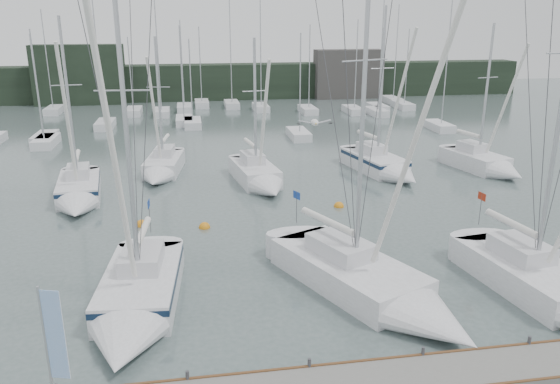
{
  "coord_description": "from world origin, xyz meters",
  "views": [
    {
      "loc": [
        -5.53,
        -19.17,
        11.47
      ],
      "look_at": [
        -1.47,
        5.0,
        3.61
      ],
      "focal_mm": 35.0,
      "sensor_mm": 36.0,
      "label": 1
    }
  ],
  "objects": [
    {
      "name": "ground",
      "position": [
        0.0,
        0.0,
        0.0
      ],
      "size": [
        160.0,
        160.0,
        0.0
      ],
      "primitive_type": "plane",
      "color": "#4B5B59",
      "rests_on": "ground"
    },
    {
      "name": "dock",
      "position": [
        0.0,
        -5.0,
        0.2
      ],
      "size": [
        24.0,
        2.0,
        0.4
      ],
      "primitive_type": "cube",
      "color": "slate",
      "rests_on": "ground"
    },
    {
      "name": "far_treeline",
      "position": [
        0.0,
        62.0,
        2.5
      ],
      "size": [
        90.0,
        4.0,
        5.0
      ],
      "primitive_type": "cube",
      "color": "black",
      "rests_on": "ground"
    },
    {
      "name": "far_building_left",
      "position": [
        -20.0,
        60.0,
        4.0
      ],
      "size": [
        12.0,
        3.0,
        8.0
      ],
      "primitive_type": "cube",
      "color": "black",
      "rests_on": "ground"
    },
    {
      "name": "far_building_right",
      "position": [
        18.0,
        60.0,
        3.5
      ],
      "size": [
        10.0,
        3.0,
        7.0
      ],
      "primitive_type": "cube",
      "color": "#3B3836",
      "rests_on": "ground"
    },
    {
      "name": "mast_forest",
      "position": [
        -0.28,
        45.29,
        0.47
      ],
      "size": [
        48.79,
        26.49,
        14.48
      ],
      "color": "silver",
      "rests_on": "ground"
    },
    {
      "name": "sailboat_near_left",
      "position": [
        -8.01,
        0.69,
        0.62
      ],
      "size": [
        3.72,
        9.59,
        15.02
      ],
      "rotation": [
        0.0,
        0.0,
        -0.08
      ],
      "color": "silver",
      "rests_on": "ground"
    },
    {
      "name": "sailboat_near_center",
      "position": [
        2.12,
        0.09,
        0.58
      ],
      "size": [
        7.45,
        11.13,
        16.83
      ],
      "rotation": [
        0.0,
        0.0,
        0.43
      ],
      "color": "silver",
      "rests_on": "ground"
    },
    {
      "name": "sailboat_mid_a",
      "position": [
        -12.84,
        15.94,
        0.63
      ],
      "size": [
        3.59,
        8.5,
        12.41
      ],
      "rotation": [
        0.0,
        0.0,
        0.12
      ],
      "color": "silver",
      "rests_on": "ground"
    },
    {
      "name": "sailboat_mid_b",
      "position": [
        -7.81,
        21.36,
        0.55
      ],
      "size": [
        3.45,
        7.91,
        10.96
      ],
      "rotation": [
        0.0,
        0.0,
        -0.13
      ],
      "color": "silver",
      "rests_on": "ground"
    },
    {
      "name": "sailboat_mid_c",
      "position": [
        -0.77,
        17.59,
        0.6
      ],
      "size": [
        3.71,
        8.27,
        10.97
      ],
      "rotation": [
        0.0,
        0.0,
        0.15
      ],
      "color": "silver",
      "rests_on": "ground"
    },
    {
      "name": "sailboat_mid_d",
      "position": [
        8.99,
        19.04,
        0.64
      ],
      "size": [
        4.53,
        8.91,
        13.2
      ],
      "rotation": [
        0.0,
        0.0,
        0.22
      ],
      "color": "silver",
      "rests_on": "ground"
    },
    {
      "name": "sailboat_mid_e",
      "position": [
        17.04,
        18.28,
        0.61
      ],
      "size": [
        4.3,
        7.88,
        11.94
      ],
      "rotation": [
        0.0,
        0.0,
        0.23
      ],
      "color": "silver",
      "rests_on": "ground"
    },
    {
      "name": "buoy_a",
      "position": [
        -4.97,
        10.23,
        0.0
      ],
      "size": [
        0.65,
        0.65,
        0.65
      ],
      "primitive_type": "sphere",
      "color": "orange",
      "rests_on": "ground"
    },
    {
      "name": "buoy_b",
      "position": [
        3.58,
        12.48,
        0.0
      ],
      "size": [
        0.64,
        0.64,
        0.64
      ],
      "primitive_type": "sphere",
      "color": "orange",
      "rests_on": "ground"
    },
    {
      "name": "buoy_c",
      "position": [
        -8.56,
        11.18,
        0.0
      ],
      "size": [
        0.68,
        0.68,
        0.68
      ],
      "primitive_type": "sphere",
      "color": "orange",
      "rests_on": "ground"
    },
    {
      "name": "dock_banner",
      "position": [
        -9.6,
        -5.12,
        2.86
      ],
      "size": [
        0.61,
        0.22,
        4.16
      ],
      "rotation": [
        0.0,
        0.0,
        -0.29
      ],
      "color": "#ABAEB4",
      "rests_on": "dock"
    },
    {
      "name": "seagull",
      "position": [
        -1.43,
        -1.72,
        8.16
      ],
      "size": [
        1.09,
        0.49,
        0.22
      ],
      "rotation": [
        0.0,
        0.0,
        -0.05
      ],
      "color": "white",
      "rests_on": "ground"
    }
  ]
}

